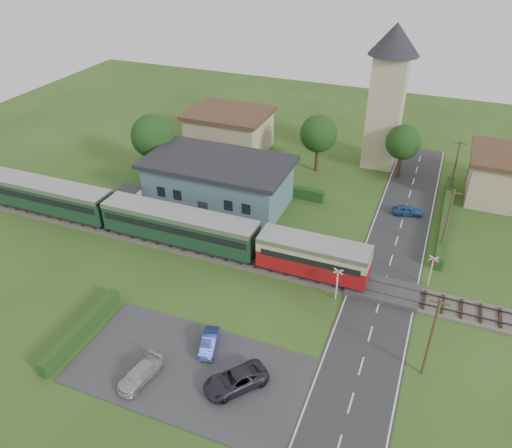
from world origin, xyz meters
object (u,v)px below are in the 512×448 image
at_px(train, 151,219).
at_px(crossing_signal_far, 432,267).
at_px(car_park_dark, 236,380).
at_px(house_west, 229,130).
at_px(equipment_hut, 129,200).
at_px(car_park_silver, 140,374).
at_px(pedestrian_far, 131,206).
at_px(house_east, 508,177).
at_px(church_tower, 389,87).
at_px(crossing_signal_near, 337,280).
at_px(car_on_road, 407,210).
at_px(pedestrian_near, 272,237).
at_px(station_building, 218,182).
at_px(car_park_blue, 209,342).

relative_size(train, crossing_signal_far, 13.18).
bearing_deg(car_park_dark, house_west, 155.19).
relative_size(equipment_hut, house_west, 0.24).
distance_m(train, crossing_signal_far, 26.87).
xyz_separation_m(crossing_signal_far, car_park_silver, (-17.94, -18.49, -1.51)).
bearing_deg(pedestrian_far, crossing_signal_far, -115.35).
relative_size(house_west, pedestrian_far, 6.57).
bearing_deg(house_east, pedestrian_far, -152.87).
xyz_separation_m(church_tower, car_park_silver, (-9.34, -42.09, -9.60)).
relative_size(church_tower, crossing_signal_near, 5.37).
xyz_separation_m(car_on_road, pedestrian_near, (-11.62, -11.36, 0.70)).
distance_m(car_on_road, pedestrian_near, 16.27).
distance_m(train, pedestrian_far, 5.26).
bearing_deg(car_park_silver, crossing_signal_far, 56.49).
height_order(house_east, pedestrian_near, house_east).
height_order(crossing_signal_near, pedestrian_near, crossing_signal_near).
bearing_deg(crossing_signal_far, car_park_dark, -124.63).
xyz_separation_m(equipment_hut, church_tower, (23.00, 22.80, 8.48)).
bearing_deg(crossing_signal_near, car_on_road, 76.90).
xyz_separation_m(crossing_signal_far, pedestrian_far, (-31.15, 0.37, -0.87)).
height_order(station_building, car_park_blue, station_building).
bearing_deg(car_on_road, house_east, -64.69).
relative_size(station_building, crossing_signal_near, 4.88).
xyz_separation_m(station_building, train, (-3.16, -8.99, -0.52)).
xyz_separation_m(crossing_signal_far, car_park_dark, (-11.41, -16.52, -1.43)).
relative_size(car_park_dark, pedestrian_near, 2.72).
relative_size(equipment_hut, station_building, 0.16).
bearing_deg(church_tower, car_park_dark, -94.01).
xyz_separation_m(equipment_hut, station_building, (8.00, 5.79, 0.95)).
height_order(equipment_hut, house_east, house_east).
bearing_deg(pedestrian_near, pedestrian_far, 3.09).
distance_m(car_park_dark, pedestrian_far, 25.98).
height_order(equipment_hut, car_park_dark, equipment_hut).
xyz_separation_m(crossing_signal_near, car_on_road, (3.85, 16.55, -1.55)).
height_order(car_on_road, car_park_blue, car_on_road).
relative_size(church_tower, pedestrian_near, 10.47).
height_order(station_building, crossing_signal_far, station_building).
bearing_deg(house_east, pedestrian_near, -138.03).
relative_size(station_building, house_west, 1.48).
relative_size(house_east, crossing_signal_far, 2.69).
xyz_separation_m(car_park_blue, car_park_silver, (-3.19, -4.59, 0.03)).
height_order(crossing_signal_far, pedestrian_near, crossing_signal_far).
xyz_separation_m(car_park_blue, car_park_dark, (3.35, -2.63, 0.11)).
relative_size(church_tower, car_on_road, 5.49).
relative_size(church_tower, car_park_silver, 4.66).
distance_m(house_east, crossing_signal_near, 27.95).
height_order(train, church_tower, church_tower).
distance_m(church_tower, crossing_signal_far, 26.39).
height_order(station_building, car_park_silver, station_building).
xyz_separation_m(church_tower, car_park_dark, (-2.81, -40.13, -9.51)).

